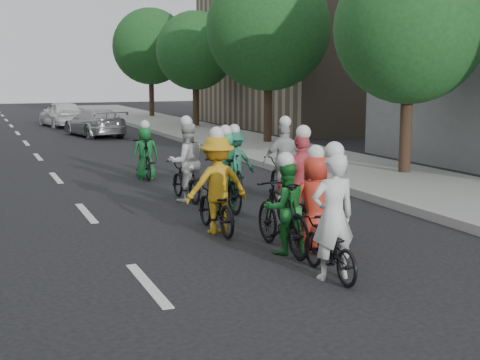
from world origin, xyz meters
TOP-DOWN VIEW (x-y plane):
  - ground at (0.00, 0.00)m, footprint 120.00×120.00m
  - sidewalk_right at (8.00, 10.00)m, footprint 4.00×80.00m
  - curb_right at (6.05, 10.00)m, footprint 0.18×80.00m
  - bldg_se at (16.00, 24.00)m, footprint 10.00×14.00m
  - tree_r_0 at (8.80, 6.60)m, footprint 4.00×4.00m
  - tree_r_1 at (8.80, 15.60)m, footprint 4.80×4.80m
  - tree_r_2 at (8.80, 24.60)m, footprint 4.00×4.00m
  - tree_r_3 at (8.80, 33.60)m, footprint 4.80×4.80m
  - cyclist_0 at (2.40, -0.61)m, footprint 0.65×1.54m
  - cyclist_1 at (2.39, 0.83)m, footprint 0.70×1.86m
  - cyclist_2 at (1.87, 2.47)m, footprint 1.11×1.70m
  - cyclist_3 at (3.24, 1.88)m, footprint 1.07×1.55m
  - cyclist_4 at (2.89, 0.80)m, footprint 0.79×1.61m
  - cyclist_5 at (2.68, 4.24)m, footprint 0.60×1.84m
  - cyclist_6 at (2.28, 5.55)m, footprint 0.88×1.66m
  - cyclist_7 at (3.58, 5.99)m, footprint 1.01×1.61m
  - cyclist_8 at (4.38, 4.97)m, footprint 1.05×1.80m
  - cyclist_9 at (2.21, 8.97)m, footprint 0.73×1.84m
  - follow_car_lead at (3.16, 22.01)m, footprint 2.49×4.48m
  - follow_car_trail at (2.49, 28.27)m, footprint 2.22×4.26m

SIDE VIEW (x-z plane):
  - ground at x=0.00m, z-range 0.00..0.00m
  - sidewalk_right at x=8.00m, z-range 0.00..0.15m
  - curb_right at x=6.05m, z-range 0.00..0.18m
  - cyclist_4 at x=2.89m, z-range -0.26..1.42m
  - cyclist_9 at x=2.21m, z-range -0.18..1.39m
  - cyclist_0 at x=2.40m, z-range -0.33..1.55m
  - follow_car_lead at x=3.16m, z-range 0.00..1.23m
  - cyclist_1 at x=2.39m, z-range -0.17..1.42m
  - cyclist_5 at x=2.68m, z-range -0.25..1.51m
  - cyclist_7 at x=3.58m, z-range -0.19..1.45m
  - cyclist_8 at x=4.38m, z-range -0.29..1.57m
  - cyclist_6 at x=2.28m, z-range -0.26..1.62m
  - follow_car_trail at x=2.49m, z-range 0.00..1.39m
  - cyclist_2 at x=1.87m, z-range -0.24..1.63m
  - cyclist_3 at x=3.24m, z-range -0.24..1.66m
  - tree_r_0 at x=8.80m, z-range 0.98..6.95m
  - tree_r_2 at x=8.80m, z-range 0.98..6.95m
  - bldg_se at x=16.00m, z-range 0.00..8.00m
  - tree_r_1 at x=8.80m, z-range 1.05..7.98m
  - tree_r_3 at x=8.80m, z-range 1.05..7.98m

